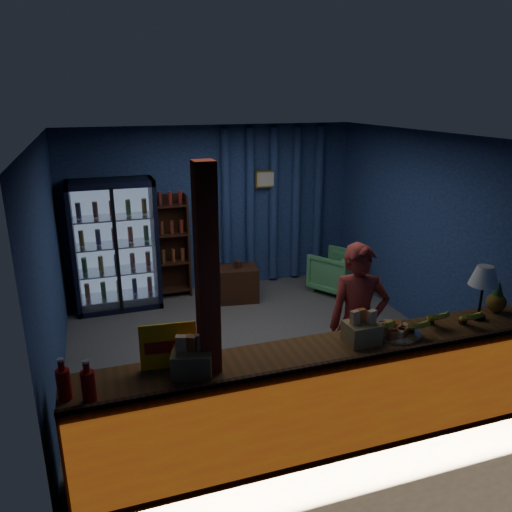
# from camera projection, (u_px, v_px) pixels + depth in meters

# --- Properties ---
(ground) EXTENTS (4.60, 4.60, 0.00)m
(ground) POSITION_uv_depth(u_px,v_px,m) (258.00, 346.00, 6.31)
(ground) COLOR #515154
(ground) RESTS_ON ground
(room_walls) EXTENTS (4.60, 4.60, 4.60)m
(room_walls) POSITION_uv_depth(u_px,v_px,m) (258.00, 226.00, 5.82)
(room_walls) COLOR navy
(room_walls) RESTS_ON ground
(counter) EXTENTS (4.40, 0.57, 0.99)m
(counter) POSITION_uv_depth(u_px,v_px,m) (327.00, 396.00, 4.44)
(counter) COLOR brown
(counter) RESTS_ON ground
(support_post) EXTENTS (0.16, 0.16, 2.60)m
(support_post) POSITION_uv_depth(u_px,v_px,m) (209.00, 329.00, 3.87)
(support_post) COLOR maroon
(support_post) RESTS_ON ground
(beverage_cooler) EXTENTS (1.20, 0.62, 1.90)m
(beverage_cooler) POSITION_uv_depth(u_px,v_px,m) (115.00, 245.00, 7.28)
(beverage_cooler) COLOR black
(beverage_cooler) RESTS_ON ground
(bottle_shelf) EXTENTS (0.50, 0.28, 1.60)m
(bottle_shelf) POSITION_uv_depth(u_px,v_px,m) (172.00, 246.00, 7.70)
(bottle_shelf) COLOR #3B2012
(bottle_shelf) RESTS_ON ground
(curtain_folds) EXTENTS (1.74, 0.14, 2.50)m
(curtain_folds) POSITION_uv_depth(u_px,v_px,m) (273.00, 206.00, 8.14)
(curtain_folds) COLOR navy
(curtain_folds) RESTS_ON room_walls
(framed_picture) EXTENTS (0.36, 0.04, 0.28)m
(framed_picture) POSITION_uv_depth(u_px,v_px,m) (266.00, 179.00, 7.91)
(framed_picture) COLOR gold
(framed_picture) RESTS_ON room_walls
(shopkeeper) EXTENTS (0.69, 0.54, 1.67)m
(shopkeeper) POSITION_uv_depth(u_px,v_px,m) (357.00, 324.00, 5.02)
(shopkeeper) COLOR maroon
(shopkeeper) RESTS_ON ground
(green_chair) EXTENTS (0.97, 0.98, 0.65)m
(green_chair) POSITION_uv_depth(u_px,v_px,m) (336.00, 271.00, 8.01)
(green_chair) COLOR #56AD6C
(green_chair) RESTS_ON ground
(side_table) EXTENTS (0.64, 0.51, 0.64)m
(side_table) POSITION_uv_depth(u_px,v_px,m) (238.00, 284.00, 7.65)
(side_table) COLOR #3B2012
(side_table) RESTS_ON ground
(yellow_sign) EXTENTS (0.46, 0.13, 0.36)m
(yellow_sign) POSITION_uv_depth(u_px,v_px,m) (168.00, 346.00, 3.97)
(yellow_sign) COLOR yellow
(yellow_sign) RESTS_ON counter
(soda_bottles) EXTENTS (0.27, 0.18, 0.32)m
(soda_bottles) POSITION_uv_depth(u_px,v_px,m) (76.00, 384.00, 3.54)
(soda_bottles) COLOR #AF110B
(soda_bottles) RESTS_ON counter
(snack_box_left) EXTENTS (0.37, 0.33, 0.33)m
(snack_box_left) POSITION_uv_depth(u_px,v_px,m) (192.00, 361.00, 3.87)
(snack_box_left) COLOR olive
(snack_box_left) RESTS_ON counter
(snack_box_centre) EXTENTS (0.29, 0.24, 0.31)m
(snack_box_centre) POSITION_uv_depth(u_px,v_px,m) (362.00, 331.00, 4.37)
(snack_box_centre) COLOR olive
(snack_box_centre) RESTS_ON counter
(pastry_tray) EXTENTS (0.47, 0.47, 0.08)m
(pastry_tray) POSITION_uv_depth(u_px,v_px,m) (395.00, 331.00, 4.55)
(pastry_tray) COLOR silver
(pastry_tray) RESTS_ON counter
(banana_bunches) EXTENTS (1.14, 0.32, 0.18)m
(banana_bunches) POSITION_uv_depth(u_px,v_px,m) (424.00, 321.00, 4.60)
(banana_bunches) COLOR gold
(banana_bunches) RESTS_ON counter
(table_lamp) EXTENTS (0.28, 0.28, 0.55)m
(table_lamp) POSITION_uv_depth(u_px,v_px,m) (484.00, 278.00, 4.73)
(table_lamp) COLOR black
(table_lamp) RESTS_ON counter
(pineapple) EXTENTS (0.19, 0.19, 0.33)m
(pineapple) POSITION_uv_depth(u_px,v_px,m) (497.00, 300.00, 4.97)
(pineapple) COLOR #8D5519
(pineapple) RESTS_ON counter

